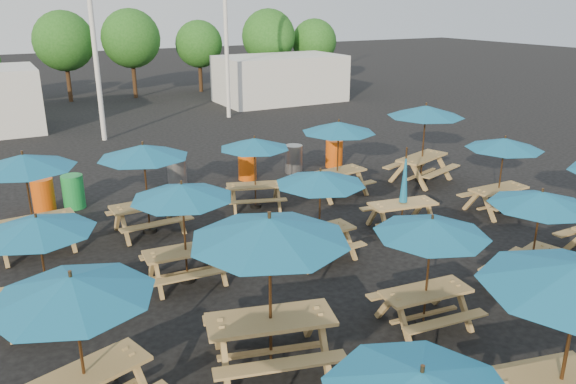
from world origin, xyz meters
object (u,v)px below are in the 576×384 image
picnic_unit_1 (73,295)px  waste_bin_2 (177,172)px  picnic_unit_2 (38,230)px  picnic_unit_11 (255,147)px  picnic_unit_10 (320,182)px  picnic_unit_7 (144,156)px  picnic_unit_5 (270,237)px  picnic_unit_3 (24,167)px  waste_bin_1 (73,192)px  waste_bin_3 (247,165)px  picnic_unit_14 (403,197)px  waste_bin_4 (294,159)px  picnic_unit_18 (504,147)px  picnic_unit_19 (426,115)px  picnic_unit_13 (541,204)px  waste_bin_5 (334,154)px  picnic_unit_15 (339,131)px

picnic_unit_1 → waste_bin_2: bearing=48.2°
picnic_unit_2 → picnic_unit_11: 6.87m
picnic_unit_10 → picnic_unit_7: bearing=129.0°
picnic_unit_5 → picnic_unit_7: bearing=107.0°
picnic_unit_2 → picnic_unit_11: (5.84, 3.61, -0.03)m
picnic_unit_3 → waste_bin_2: (4.39, 3.02, -1.58)m
picnic_unit_5 → waste_bin_2: picnic_unit_5 is taller
waste_bin_1 → waste_bin_3: 5.41m
picnic_unit_3 → picnic_unit_10: size_ratio=1.17×
picnic_unit_2 → waste_bin_3: (6.75, 6.14, -1.32)m
picnic_unit_2 → picnic_unit_7: 4.26m
picnic_unit_7 → waste_bin_1: 3.45m
picnic_unit_14 → waste_bin_4: bearing=99.0°
waste_bin_3 → picnic_unit_11: bearing=-109.7°
picnic_unit_18 → picnic_unit_19: (0.05, 3.18, 0.33)m
waste_bin_1 → waste_bin_2: bearing=7.2°
picnic_unit_11 → waste_bin_1: picnic_unit_11 is taller
picnic_unit_18 → waste_bin_1: (-10.20, 5.95, -1.37)m
picnic_unit_10 → picnic_unit_13: bearing=-49.4°
picnic_unit_14 → waste_bin_3: size_ratio=2.28×
picnic_unit_13 → picnic_unit_14: (-0.30, 3.65, -0.92)m
picnic_unit_13 → waste_bin_4: bearing=77.4°
picnic_unit_3 → waste_bin_4: (8.35, 2.65, -1.58)m
picnic_unit_1 → picnic_unit_3: (-0.06, 6.38, 0.10)m
picnic_unit_2 → picnic_unit_5: picnic_unit_5 is taller
picnic_unit_3 → waste_bin_1: (1.25, 2.62, -1.58)m
picnic_unit_7 → waste_bin_3: bearing=33.0°
picnic_unit_3 → picnic_unit_19: 11.51m
picnic_unit_1 → waste_bin_2: (4.34, 9.40, -1.48)m
picnic_unit_1 → picnic_unit_5: picnic_unit_5 is taller
picnic_unit_2 → picnic_unit_11: picnic_unit_2 is taller
picnic_unit_18 → waste_bin_5: 6.26m
picnic_unit_13 → waste_bin_4: picnic_unit_13 is taller
waste_bin_5 → waste_bin_3: bearing=177.6°
picnic_unit_19 → picnic_unit_18: bearing=-109.0°
picnic_unit_1 → waste_bin_3: 11.34m
picnic_unit_13 → waste_bin_5: size_ratio=2.56×
waste_bin_5 → waste_bin_2: bearing=175.6°
picnic_unit_5 → picnic_unit_14: size_ratio=1.39×
picnic_unit_1 → picnic_unit_11: (5.70, 6.57, -0.19)m
picnic_unit_3 → picnic_unit_18: size_ratio=1.16×
waste_bin_2 → waste_bin_5: same height
picnic_unit_11 → picnic_unit_15: picnic_unit_15 is taller
picnic_unit_15 → waste_bin_2: 5.21m
picnic_unit_5 → waste_bin_1: picnic_unit_5 is taller
picnic_unit_7 → picnic_unit_11: bearing=3.7°
picnic_unit_18 → waste_bin_4: size_ratio=2.22×
picnic_unit_10 → waste_bin_1: picnic_unit_10 is taller
waste_bin_2 → picnic_unit_7: bearing=-119.1°
picnic_unit_11 → picnic_unit_1: bearing=-112.2°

